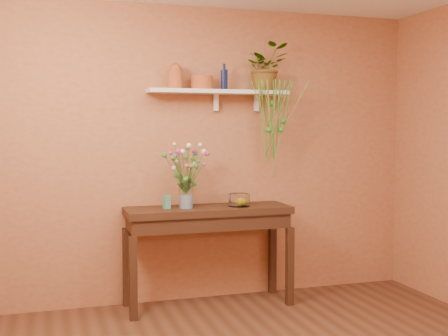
{
  "coord_description": "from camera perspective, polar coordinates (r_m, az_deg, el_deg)",
  "views": [
    {
      "loc": [
        -1.46,
        -3.14,
        1.59
      ],
      "look_at": [
        0.0,
        1.55,
        1.25
      ],
      "focal_mm": 46.07,
      "sensor_mm": 36.0,
      "label": 1
    }
  ],
  "objects": [
    {
      "name": "room",
      "position": [
        3.47,
        7.64,
        -0.03
      ],
      "size": [
        4.04,
        4.04,
        2.7
      ],
      "color": "brown",
      "rests_on": "ground"
    },
    {
      "name": "sideboard",
      "position": [
        5.14,
        -1.58,
        -5.31
      ],
      "size": [
        1.47,
        0.47,
        0.89
      ],
      "color": "#3D2015",
      "rests_on": "ground"
    },
    {
      "name": "glass_vase",
      "position": [
        5.03,
        -3.79,
        -2.76
      ],
      "size": [
        0.12,
        0.12,
        0.26
      ],
      "color": "white",
      "rests_on": "sideboard"
    },
    {
      "name": "carton",
      "position": [
        5.02,
        -5.72,
        -3.38
      ],
      "size": [
        0.07,
        0.06,
        0.12
      ],
      "primitive_type": "cube",
      "rotation": [
        0.0,
        0.0,
        0.3
      ],
      "color": "teal",
      "rests_on": "sideboard"
    },
    {
      "name": "blue_bottle",
      "position": [
        5.26,
        0.02,
        8.8
      ],
      "size": [
        0.08,
        0.08,
        0.24
      ],
      "color": "#0E163F",
      "rests_on": "wall_shelf"
    },
    {
      "name": "terracotta_pot",
      "position": [
        5.21,
        -2.21,
        8.45
      ],
      "size": [
        0.26,
        0.26,
        0.12
      ],
      "primitive_type": "cylinder",
      "rotation": [
        0.0,
        0.0,
        0.41
      ],
      "color": "#C15529",
      "rests_on": "wall_shelf"
    },
    {
      "name": "spider_plant",
      "position": [
        5.42,
        4.17,
        9.92
      ],
      "size": [
        0.4,
        0.35,
        0.43
      ],
      "primitive_type": "imported",
      "rotation": [
        0.0,
        0.0,
        0.03
      ],
      "color": "#2D7F26",
      "rests_on": "wall_shelf"
    },
    {
      "name": "terracotta_jug",
      "position": [
        5.12,
        -4.87,
        9.04
      ],
      "size": [
        0.15,
        0.15,
        0.23
      ],
      "color": "#C15529",
      "rests_on": "wall_shelf"
    },
    {
      "name": "glass_bowl",
      "position": [
        5.16,
        1.5,
        -3.24
      ],
      "size": [
        0.19,
        0.19,
        0.11
      ],
      "color": "white",
      "rests_on": "sideboard"
    },
    {
      "name": "lemon",
      "position": [
        5.15,
        1.73,
        -3.32
      ],
      "size": [
        0.08,
        0.08,
        0.08
      ],
      "primitive_type": "sphere",
      "color": "yellow",
      "rests_on": "glass_bowl"
    },
    {
      "name": "bouquet",
      "position": [
        5.01,
        -3.73,
        0.56
      ],
      "size": [
        0.46,
        0.37,
        0.45
      ],
      "color": "#386B28",
      "rests_on": "glass_vase"
    },
    {
      "name": "plant_fronds",
      "position": [
        5.25,
        5.05,
        4.97
      ],
      "size": [
        0.57,
        0.37,
        0.88
      ],
      "color": "#2D7F26",
      "rests_on": "wall_shelf"
    },
    {
      "name": "wall_shelf",
      "position": [
        5.25,
        -0.43,
        7.51
      ],
      "size": [
        1.3,
        0.24,
        0.19
      ],
      "color": "white",
      "rests_on": "room"
    }
  ]
}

